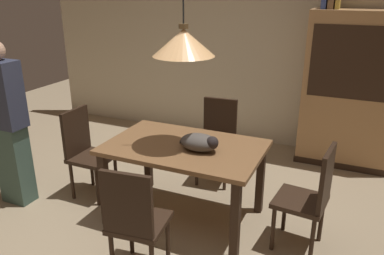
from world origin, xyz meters
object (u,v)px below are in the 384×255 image
object	(u,v)px
person_standing	(8,125)
chair_left_side	(86,149)
pendant_lamp	(184,42)
hutch_bookcase	(351,94)
chair_right_side	(311,195)
chair_far_back	(217,137)
chair_near_front	(134,219)
cat_sleeping	(200,142)
book_yellow_short	(338,1)
dining_table	(184,155)

from	to	relation	value
person_standing	chair_left_side	bearing A→B (deg)	35.44
pendant_lamp	hutch_bookcase	distance (m)	2.43
chair_right_side	person_standing	bearing A→B (deg)	-171.96
hutch_bookcase	person_standing	world-z (taller)	hutch_bookcase
chair_left_side	person_standing	world-z (taller)	person_standing
chair_far_back	chair_right_side	bearing A→B (deg)	-38.01
chair_near_front	person_standing	size ratio (longest dim) A/B	0.57
cat_sleeping	chair_right_side	bearing A→B (deg)	2.66
chair_far_back	person_standing	size ratio (longest dim) A/B	0.57
book_yellow_short	person_standing	world-z (taller)	book_yellow_short
dining_table	cat_sleeping	distance (m)	0.26
hutch_bookcase	chair_far_back	bearing A→B (deg)	-141.57
chair_right_side	cat_sleeping	size ratio (longest dim) A/B	2.38
chair_right_side	hutch_bookcase	bearing A→B (deg)	85.02
hutch_bookcase	chair_near_front	bearing A→B (deg)	-114.76
hutch_bookcase	person_standing	size ratio (longest dim) A/B	1.13
chair_left_side	person_standing	size ratio (longest dim) A/B	0.57
chair_far_back	pendant_lamp	distance (m)	1.45
dining_table	chair_right_side	bearing A→B (deg)	-0.40
chair_right_side	cat_sleeping	bearing A→B (deg)	-177.34
chair_left_side	chair_near_front	bearing A→B (deg)	-37.67
cat_sleeping	book_yellow_short	size ratio (longest dim) A/B	1.96
chair_left_side	pendant_lamp	distance (m)	1.61
pendant_lamp	hutch_bookcase	xyz separation A→B (m)	(1.30, 1.91, -0.77)
cat_sleeping	dining_table	bearing A→B (deg)	163.54
pendant_lamp	hutch_bookcase	bearing A→B (deg)	55.86
book_yellow_short	person_standing	distance (m)	3.74
pendant_lamp	person_standing	world-z (taller)	pendant_lamp
chair_near_front	person_standing	distance (m)	1.80
chair_near_front	person_standing	xyz separation A→B (m)	(-1.71, 0.47, 0.31)
person_standing	pendant_lamp	bearing A→B (deg)	13.47
chair_right_side	book_yellow_short	distance (m)	2.40
chair_far_back	person_standing	world-z (taller)	person_standing
pendant_lamp	person_standing	distance (m)	1.94
chair_near_front	chair_left_side	bearing A→B (deg)	142.33
chair_right_side	pendant_lamp	distance (m)	1.61
chair_near_front	chair_right_side	distance (m)	1.42
chair_left_side	book_yellow_short	distance (m)	3.21
chair_right_side	cat_sleeping	distance (m)	1.00
book_yellow_short	dining_table	bearing A→B (deg)	-118.02
chair_near_front	chair_right_side	xyz separation A→B (m)	(1.12, 0.87, 0.00)
chair_far_back	chair_near_front	bearing A→B (deg)	-89.51
person_standing	cat_sleeping	bearing A→B (deg)	10.72
dining_table	chair_near_front	distance (m)	0.89
dining_table	pendant_lamp	world-z (taller)	pendant_lamp
dining_table	person_standing	bearing A→B (deg)	-166.53
chair_right_side	hutch_bookcase	world-z (taller)	hutch_bookcase
cat_sleeping	chair_far_back	bearing A→B (deg)	101.09
person_standing	hutch_bookcase	bearing A→B (deg)	37.72
pendant_lamp	person_standing	bearing A→B (deg)	-166.53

